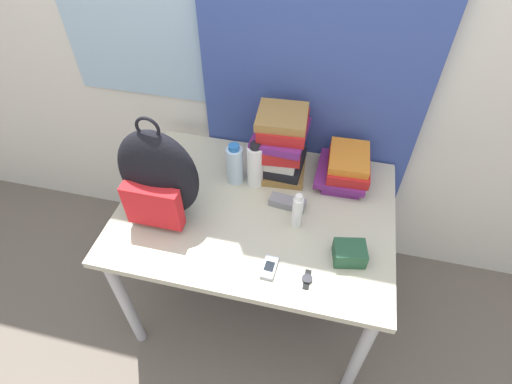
# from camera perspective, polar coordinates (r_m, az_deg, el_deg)

# --- Properties ---
(ground_plane) EXTENTS (12.00, 12.00, 0.00)m
(ground_plane) POSITION_cam_1_polar(r_m,az_deg,el_deg) (2.11, -2.83, -24.23)
(ground_plane) COLOR #665B51
(wall_back) EXTENTS (6.00, 0.06, 2.50)m
(wall_back) POSITION_cam_1_polar(r_m,az_deg,el_deg) (1.77, 3.84, 21.35)
(wall_back) COLOR silver
(wall_back) RESTS_ON ground_plane
(curtain_blue) EXTENTS (0.97, 0.04, 2.50)m
(curtain_blue) POSITION_cam_1_polar(r_m,az_deg,el_deg) (1.70, 8.67, 19.94)
(curtain_blue) COLOR #384C93
(curtain_blue) RESTS_ON ground_plane
(desk) EXTENTS (1.14, 0.83, 0.73)m
(desk) POSITION_cam_1_polar(r_m,az_deg,el_deg) (1.75, -0.00, -4.26)
(desk) COLOR #B7B299
(desk) RESTS_ON ground_plane
(backpack) EXTENTS (0.32, 0.19, 0.47)m
(backpack) POSITION_cam_1_polar(r_m,az_deg,el_deg) (1.57, -13.80, 2.02)
(backpack) COLOR black
(backpack) RESTS_ON desk
(book_stack_left) EXTENTS (0.24, 0.28, 0.31)m
(book_stack_left) POSITION_cam_1_polar(r_m,az_deg,el_deg) (1.76, 3.66, 7.03)
(book_stack_left) COLOR olive
(book_stack_left) RESTS_ON desk
(book_stack_center) EXTENTS (0.23, 0.27, 0.14)m
(book_stack_center) POSITION_cam_1_polar(r_m,az_deg,el_deg) (1.80, 12.64, 3.41)
(book_stack_center) COLOR #6B2370
(book_stack_center) RESTS_ON desk
(water_bottle) EXTENTS (0.07, 0.07, 0.20)m
(water_bottle) POSITION_cam_1_polar(r_m,az_deg,el_deg) (1.74, -3.04, 3.96)
(water_bottle) COLOR silver
(water_bottle) RESTS_ON desk
(sports_bottle) EXTENTS (0.07, 0.07, 0.22)m
(sports_bottle) POSITION_cam_1_polar(r_m,az_deg,el_deg) (1.71, -0.12, 3.85)
(sports_bottle) COLOR white
(sports_bottle) RESTS_ON desk
(sunscreen_bottle) EXTENTS (0.04, 0.04, 0.17)m
(sunscreen_bottle) POSITION_cam_1_polar(r_m,az_deg,el_deg) (1.57, 5.93, -2.79)
(sunscreen_bottle) COLOR white
(sunscreen_bottle) RESTS_ON desk
(cell_phone) EXTENTS (0.05, 0.10, 0.02)m
(cell_phone) POSITION_cam_1_polar(r_m,az_deg,el_deg) (1.49, 1.92, -10.72)
(cell_phone) COLOR #B7BCC6
(cell_phone) RESTS_ON desk
(sunglasses_case) EXTENTS (0.15, 0.07, 0.04)m
(sunglasses_case) POSITION_cam_1_polar(r_m,az_deg,el_deg) (1.68, 4.52, -1.52)
(sunglasses_case) COLOR gray
(sunglasses_case) RESTS_ON desk
(camera_pouch) EXTENTS (0.13, 0.11, 0.07)m
(camera_pouch) POSITION_cam_1_polar(r_m,az_deg,el_deg) (1.54, 13.23, -8.51)
(camera_pouch) COLOR #234C33
(camera_pouch) RESTS_ON desk
(wristwatch) EXTENTS (0.04, 0.08, 0.01)m
(wristwatch) POSITION_cam_1_polar(r_m,az_deg,el_deg) (1.48, 7.31, -12.23)
(wristwatch) COLOR black
(wristwatch) RESTS_ON desk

